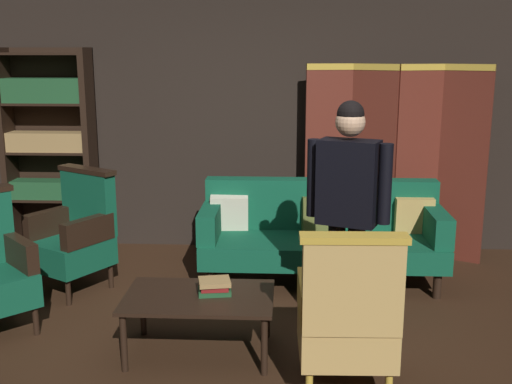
% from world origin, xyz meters
% --- Properties ---
extents(ground_plane, '(10.00, 10.00, 0.00)m').
position_xyz_m(ground_plane, '(0.00, 0.00, 0.00)').
color(ground_plane, '#331E11').
extents(back_wall, '(7.20, 0.10, 2.80)m').
position_xyz_m(back_wall, '(0.00, 2.45, 1.40)').
color(back_wall, black).
rests_on(back_wall, ground_plane).
extents(folding_screen, '(1.72, 0.32, 1.90)m').
position_xyz_m(folding_screen, '(1.28, 2.11, 0.99)').
color(folding_screen, '#5B2319').
rests_on(folding_screen, ground_plane).
extents(bookshelf, '(0.90, 0.32, 2.05)m').
position_xyz_m(bookshelf, '(-2.15, 2.19, 1.09)').
color(bookshelf, black).
rests_on(bookshelf, ground_plane).
extents(velvet_couch, '(2.12, 0.78, 0.88)m').
position_xyz_m(velvet_couch, '(0.55, 1.45, 0.45)').
color(velvet_couch, black).
rests_on(velvet_couch, ground_plane).
extents(coffee_table, '(1.00, 0.64, 0.42)m').
position_xyz_m(coffee_table, '(-0.34, -0.01, 0.37)').
color(coffee_table, black).
rests_on(coffee_table, ground_plane).
extents(armchair_gilt_accent, '(0.60, 0.59, 1.04)m').
position_xyz_m(armchair_gilt_accent, '(0.61, -0.45, 0.49)').
color(armchair_gilt_accent, gold).
rests_on(armchair_gilt_accent, ground_plane).
extents(armchair_wing_right, '(0.79, 0.79, 1.04)m').
position_xyz_m(armchair_wing_right, '(-1.56, 1.13, 0.49)').
color(armchair_wing_right, black).
rests_on(armchair_wing_right, ground_plane).
extents(standing_figure, '(0.55, 0.34, 1.70)m').
position_xyz_m(standing_figure, '(0.65, 0.25, 1.03)').
color(standing_figure, black).
rests_on(standing_figure, ground_plane).
extents(book_green_cloth, '(0.24, 0.18, 0.04)m').
position_xyz_m(book_green_cloth, '(-0.24, 0.02, 0.44)').
color(book_green_cloth, '#1E4C28').
rests_on(book_green_cloth, coffee_table).
extents(book_red_leather, '(0.20, 0.18, 0.03)m').
position_xyz_m(book_red_leather, '(-0.24, 0.02, 0.47)').
color(book_red_leather, maroon).
rests_on(book_red_leather, book_green_cloth).
extents(book_tan_leather, '(0.24, 0.21, 0.03)m').
position_xyz_m(book_tan_leather, '(-0.24, 0.02, 0.51)').
color(book_tan_leather, '#9E7A47').
rests_on(book_tan_leather, book_red_leather).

